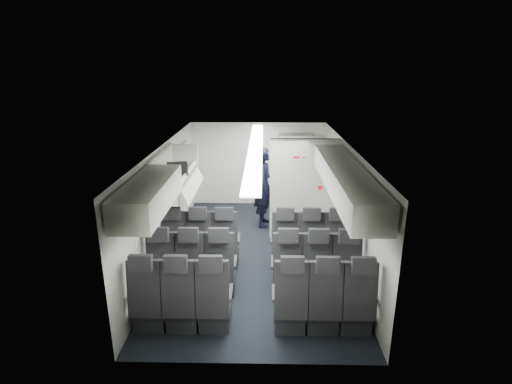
{
  "coord_description": "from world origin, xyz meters",
  "views": [
    {
      "loc": [
        0.15,
        -7.06,
        3.55
      ],
      "look_at": [
        0.0,
        0.4,
        1.15
      ],
      "focal_mm": 28.0,
      "sensor_mm": 36.0,
      "label": 1
    }
  ],
  "objects_px": {
    "flight_attendant": "(264,187)",
    "carry_on_bag": "(177,169)",
    "boarding_door": "(185,184)",
    "seat_row_front": "(255,247)",
    "seat_row_mid": "(254,272)",
    "galley_unit": "(295,172)",
    "seat_row_rear": "(252,305)"
  },
  "relations": [
    {
      "from": "seat_row_mid",
      "to": "flight_attendant",
      "type": "xyz_separation_m",
      "value": [
        0.16,
        2.95,
        0.51
      ]
    },
    {
      "from": "seat_row_rear",
      "to": "carry_on_bag",
      "type": "bearing_deg",
      "value": 123.83
    },
    {
      "from": "seat_row_rear",
      "to": "boarding_door",
      "type": "bearing_deg",
      "value": 112.87
    },
    {
      "from": "flight_attendant",
      "to": "seat_row_front",
      "type": "bearing_deg",
      "value": 179.02
    },
    {
      "from": "boarding_door",
      "to": "seat_row_rear",
      "type": "bearing_deg",
      "value": -67.13
    },
    {
      "from": "seat_row_mid",
      "to": "galley_unit",
      "type": "xyz_separation_m",
      "value": [
        0.95,
        4.15,
        0.55
      ]
    },
    {
      "from": "boarding_door",
      "to": "flight_attendant",
      "type": "xyz_separation_m",
      "value": [
        1.8,
        -0.04,
        -0.04
      ]
    },
    {
      "from": "galley_unit",
      "to": "carry_on_bag",
      "type": "distance_m",
      "value": 3.89
    },
    {
      "from": "boarding_door",
      "to": "flight_attendant",
      "type": "relative_size",
      "value": 1.02
    },
    {
      "from": "seat_row_rear",
      "to": "galley_unit",
      "type": "relative_size",
      "value": 1.75
    },
    {
      "from": "seat_row_rear",
      "to": "boarding_door",
      "type": "xyz_separation_m",
      "value": [
        -1.64,
        3.89,
        0.55
      ]
    },
    {
      "from": "galley_unit",
      "to": "carry_on_bag",
      "type": "height_order",
      "value": "galley_unit"
    },
    {
      "from": "seat_row_rear",
      "to": "galley_unit",
      "type": "bearing_deg",
      "value": 79.35
    },
    {
      "from": "galley_unit",
      "to": "carry_on_bag",
      "type": "relative_size",
      "value": 5.39
    },
    {
      "from": "galley_unit",
      "to": "boarding_door",
      "type": "height_order",
      "value": "galley_unit"
    },
    {
      "from": "flight_attendant",
      "to": "carry_on_bag",
      "type": "relative_size",
      "value": 5.18
    },
    {
      "from": "seat_row_front",
      "to": "boarding_door",
      "type": "relative_size",
      "value": 1.79
    },
    {
      "from": "seat_row_rear",
      "to": "boarding_door",
      "type": "relative_size",
      "value": 1.79
    },
    {
      "from": "flight_attendant",
      "to": "carry_on_bag",
      "type": "height_order",
      "value": "carry_on_bag"
    },
    {
      "from": "seat_row_front",
      "to": "seat_row_rear",
      "type": "distance_m",
      "value": 1.8
    },
    {
      "from": "flight_attendant",
      "to": "seat_row_mid",
      "type": "bearing_deg",
      "value": -179.65
    },
    {
      "from": "seat_row_front",
      "to": "carry_on_bag",
      "type": "relative_size",
      "value": 9.45
    },
    {
      "from": "boarding_door",
      "to": "flight_attendant",
      "type": "distance_m",
      "value": 1.8
    },
    {
      "from": "seat_row_rear",
      "to": "carry_on_bag",
      "type": "xyz_separation_m",
      "value": [
        -1.37,
        2.05,
        1.39
      ]
    },
    {
      "from": "galley_unit",
      "to": "seat_row_mid",
      "type": "bearing_deg",
      "value": -102.88
    },
    {
      "from": "seat_row_mid",
      "to": "galley_unit",
      "type": "relative_size",
      "value": 1.75
    },
    {
      "from": "boarding_door",
      "to": "flight_attendant",
      "type": "bearing_deg",
      "value": -1.15
    },
    {
      "from": "seat_row_mid",
      "to": "seat_row_rear",
      "type": "distance_m",
      "value": 0.9
    },
    {
      "from": "boarding_door",
      "to": "carry_on_bag",
      "type": "height_order",
      "value": "carry_on_bag"
    },
    {
      "from": "seat_row_front",
      "to": "seat_row_mid",
      "type": "xyz_separation_m",
      "value": [
        0.0,
        -0.9,
        0.0
      ]
    },
    {
      "from": "boarding_door",
      "to": "seat_row_front",
      "type": "bearing_deg",
      "value": -51.84
    },
    {
      "from": "galley_unit",
      "to": "boarding_door",
      "type": "xyz_separation_m",
      "value": [
        -2.59,
        -1.17,
        0.0
      ]
    }
  ]
}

